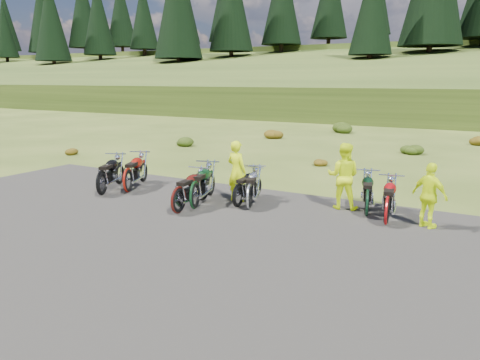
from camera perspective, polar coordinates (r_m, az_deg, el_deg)
The scene contains 33 objects.
ground at distance 12.36m, azimuth -3.63°, elevation -5.16°, with size 300.00×300.00×0.00m, color #3B4918.
gravel_pad at distance 10.83m, azimuth -9.47°, elevation -7.86°, with size 20.00×12.00×0.04m, color black.
hill_slope at distance 60.32m, azimuth 23.54°, elevation 7.73°, with size 300.00×46.00×3.00m, color #2D4216, non-canonical shape.
hill_plateau at distance 120.09m, azimuth 26.80°, elevation 9.20°, with size 300.00×90.00×9.17m, color #2D4216.
conifer_4 at distance 143.94m, azimuth -26.69°, elevation 16.89°, with size 6.60×6.60×17.00m.
conifer_5 at distance 142.67m, azimuth -23.19°, elevation 17.12°, with size 6.16×6.16×16.00m.
conifer_7 at distance 121.45m, azimuth -26.79°, elevation 16.03°, with size 5.28×5.28×14.00m.
conifer_8 at distance 120.68m, azimuth -22.84°, elevation 18.42°, with size 7.92×7.92×20.00m.
conifer_9 at distance 120.14m, azimuth -18.62°, elevation 19.09°, with size 7.48×7.48×19.00m.
conifer_10 at distance 120.09m, azimuth -14.34°, elevation 19.29°, with size 7.04×7.04×18.00m.
conifer_11 at distance 98.18m, azimuth -22.09°, elevation 17.70°, with size 6.60×6.60×17.00m.
conifer_12 at distance 97.79m, azimuth -16.93°, elevation 18.48°, with size 6.16×6.16×16.00m.
conifer_13 at distance 98.14m, azimuth -11.71°, elevation 19.13°, with size 5.72×5.72×15.00m.
conifer_14 at distance 99.23m, azimuth -6.54°, elevation 19.62°, with size 5.28×5.28×14.00m.
conifer_16 at distance 76.85m, azimuth -7.66°, elevation 20.81°, with size 7.48×7.48×19.00m.
conifer_21 at distance 62.46m, azimuth 15.86°, elevation 19.98°, with size 5.28×5.28×14.00m.
shrub_0 at distance 24.59m, azimuth -19.67°, elevation 3.43°, with size 0.77×0.77×0.45m, color #5A340B.
shrub_1 at distance 26.49m, azimuth -6.80°, elevation 4.82°, with size 1.03×1.03×0.61m, color #21360D.
shrub_2 at distance 29.52m, azimuth 3.92°, elevation 5.78°, with size 1.30×1.30×0.77m, color #5A340B.
shrub_3 at distance 33.38m, azimuth 12.44°, elevation 6.41°, with size 1.56×1.56×0.92m, color #21360D.
shrub_4 at distance 20.55m, azimuth 9.55°, elevation 2.37°, with size 0.77×0.77×0.45m, color #5A340B.
shrub_5 at distance 24.91m, azimuth 20.10°, elevation 3.69°, with size 1.03×1.03×0.61m, color #21360D.
motorcycle_0 at distance 15.68m, azimuth -16.41°, elevation -1.88°, with size 2.28×0.76×1.20m, color black, non-canonical shape.
motorcycle_1 at distance 15.85m, azimuth -13.42°, elevation -1.57°, with size 2.30×0.77×1.20m, color maroon, non-canonical shape.
motorcycle_2 at distance 13.54m, azimuth -5.51°, elevation -3.63°, with size 2.31×0.77×1.21m, color black, non-canonical shape.
motorcycle_3 at distance 13.47m, azimuth 1.12°, elevation -3.66°, with size 2.08×0.69×1.09m, color #B3B3B8, non-canonical shape.
motorcycle_4 at distance 13.15m, azimuth -7.47°, elevation -4.16°, with size 2.16×0.72×1.13m, color #420F0B, non-canonical shape.
motorcycle_5 at distance 13.64m, azimuth -0.23°, elevation -3.45°, with size 1.99×0.66×1.04m, color black, non-canonical shape.
motorcycle_6 at distance 12.62m, azimuth 17.34°, elevation -5.34°, with size 2.12×0.71×1.11m, color maroon, non-canonical shape.
motorcycle_7 at distance 13.24m, azimuth 15.12°, elevation -4.38°, with size 2.10×0.70×1.10m, color black, non-canonical shape.
person_middle at distance 14.14m, azimuth -0.42°, elevation 0.98°, with size 0.68×0.44×1.86m, color #CAE20B.
person_right_a at distance 13.64m, azimuth 12.47°, elevation 0.35°, with size 0.92×0.72×1.90m, color #CAE20B.
person_right_b at distance 12.52m, azimuth 22.10°, elevation -1.91°, with size 0.97×0.40×1.65m, color #CAE20B.
Camera 1 is at (6.48, -9.86, 3.69)m, focal length 35.00 mm.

